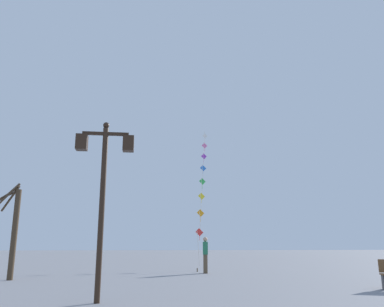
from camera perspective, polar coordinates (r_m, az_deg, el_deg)
name	(u,v)px	position (r m, az deg, el deg)	size (l,w,h in m)	color
ground_plane	(166,269)	(22.76, -3.91, -16.64)	(160.00, 160.00, 0.00)	gray
twin_lantern_lamp_post	(104,173)	(10.03, -12.89, -2.86)	(1.46, 0.28, 4.44)	black
kite_train	(202,181)	(26.85, 1.54, -4.08)	(2.44, 11.13, 10.59)	brown
kite_flyer	(205,254)	(19.43, 1.98, -14.57)	(0.29, 0.62, 1.71)	brown
bare_tree	(13,227)	(17.28, -24.82, -9.81)	(1.11, 1.21, 3.80)	#423323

